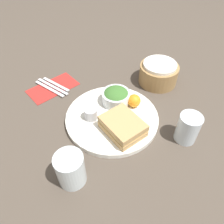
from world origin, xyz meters
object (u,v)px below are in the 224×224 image
(plate, at_px, (112,118))
(knife, at_px, (53,87))
(sandwich, at_px, (123,126))
(fork, at_px, (49,89))
(salad_bowl, at_px, (116,96))
(bread_basket, at_px, (158,73))
(dressing_cup, at_px, (91,114))
(drink_glass, at_px, (188,128))
(water_glass, at_px, (71,169))
(spoon, at_px, (56,84))

(plate, bearing_deg, knife, -167.21)
(sandwich, relative_size, fork, 0.87)
(salad_bowl, bearing_deg, bread_basket, 87.90)
(salad_bowl, relative_size, bread_basket, 0.66)
(dressing_cup, bearing_deg, knife, -178.48)
(dressing_cup, bearing_deg, fork, -174.48)
(dressing_cup, height_order, fork, dressing_cup)
(sandwich, xyz_separation_m, dressing_cup, (-0.12, -0.04, -0.00))
(bread_basket, distance_m, fork, 0.46)
(sandwich, bearing_deg, salad_bowl, 146.82)
(sandwich, distance_m, drink_glass, 0.21)
(plate, height_order, dressing_cup, dressing_cup)
(dressing_cup, bearing_deg, water_glass, -51.44)
(plate, xyz_separation_m, sandwich, (0.07, -0.02, 0.03))
(bread_basket, xyz_separation_m, knife, (-0.26, -0.36, -0.04))
(plate, height_order, fork, plate)
(spoon, bearing_deg, salad_bowl, -169.66)
(salad_bowl, xyz_separation_m, drink_glass, (0.27, 0.07, 0.00))
(salad_bowl, distance_m, drink_glass, 0.28)
(salad_bowl, distance_m, fork, 0.29)
(sandwich, height_order, water_glass, water_glass)
(plate, distance_m, spoon, 0.30)
(bread_basket, relative_size, knife, 0.94)
(bread_basket, distance_m, spoon, 0.43)
(sandwich, bearing_deg, drink_glass, 44.46)
(sandwich, relative_size, salad_bowl, 1.35)
(drink_glass, xyz_separation_m, knife, (-0.52, -0.19, -0.04))
(plate, bearing_deg, dressing_cup, -124.05)
(salad_bowl, height_order, spoon, salad_bowl)
(plate, relative_size, bread_basket, 2.07)
(plate, bearing_deg, salad_bowl, 127.36)
(fork, height_order, knife, same)
(dressing_cup, bearing_deg, bread_basket, 89.33)
(sandwich, bearing_deg, plate, 165.78)
(spoon, height_order, water_glass, water_glass)
(salad_bowl, bearing_deg, drink_glass, 14.02)
(drink_glass, height_order, fork, drink_glass)
(plate, distance_m, drink_glass, 0.26)
(salad_bowl, height_order, bread_basket, bread_basket)
(fork, xyz_separation_m, knife, (-0.00, 0.02, 0.00))
(drink_glass, xyz_separation_m, fork, (-0.51, -0.21, -0.04))
(drink_glass, distance_m, water_glass, 0.38)
(bread_basket, height_order, spoon, bread_basket)
(plate, xyz_separation_m, bread_basket, (-0.04, 0.29, 0.04))
(fork, bearing_deg, water_glass, 146.18)
(plate, height_order, bread_basket, bread_basket)
(dressing_cup, xyz_separation_m, fork, (-0.25, -0.02, -0.03))
(salad_bowl, distance_m, spoon, 0.28)
(fork, bearing_deg, bread_basket, -137.12)
(bread_basket, xyz_separation_m, spoon, (-0.26, -0.34, -0.04))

